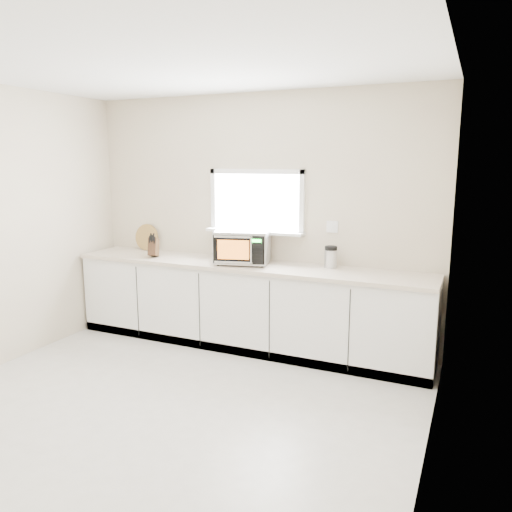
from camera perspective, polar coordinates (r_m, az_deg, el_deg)
The scene contains 8 objects.
ground at distance 4.20m, azimuth -11.58°, elevation -17.60°, with size 4.00×4.00×0.00m, color beige.
back_wall at distance 5.48m, azimuth 0.12°, elevation 4.29°, with size 4.00×0.17×2.70m.
cabinets at distance 5.40m, azimuth -1.17°, elevation -5.83°, with size 3.92×0.60×0.88m, color white.
countertop at distance 5.27m, azimuth -1.24°, elevation -1.07°, with size 3.92×0.64×0.04m, color beige.
microwave at distance 5.24m, azimuth -1.55°, elevation 1.15°, with size 0.64×0.55×0.36m.
knife_block at distance 5.71m, azimuth -11.63°, elevation 1.05°, with size 0.15×0.21×0.28m.
cutting_board at distance 6.19m, azimuth -12.39°, elevation 2.12°, with size 0.32×0.32×0.02m, color olive.
coffee_grinder at distance 5.10m, azimuth 8.54°, elevation -0.09°, with size 0.16×0.16×0.22m.
Camera 1 is at (2.21, -2.97, 1.98)m, focal length 35.00 mm.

